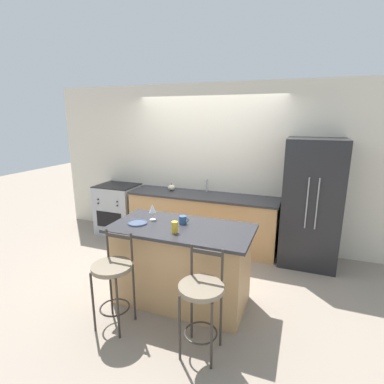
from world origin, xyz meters
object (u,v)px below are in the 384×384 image
object	(u,v)px
bar_stool_far	(201,298)
coffee_mug	(183,220)
pumpkin_decoration	(171,187)
bar_stool_near	(113,276)
oven_range	(119,209)
wine_glass	(152,209)
dinner_plate	(138,223)
tumbler_cup	(175,227)
refrigerator	(311,203)

from	to	relation	value
bar_stool_far	coffee_mug	size ratio (longest dim) A/B	8.57
coffee_mug	pumpkin_decoration	xyz separation A→B (m)	(-0.88, 1.60, -0.04)
bar_stool_near	pumpkin_decoration	bearing A→B (deg)	100.10
oven_range	bar_stool_far	xyz separation A→B (m)	(2.47, -2.31, 0.11)
wine_glass	bar_stool_near	bearing A→B (deg)	-95.05
dinner_plate	coffee_mug	distance (m)	0.53
bar_stool_near	tumbler_cup	bearing A→B (deg)	43.67
bar_stool_far	tumbler_cup	world-z (taller)	tumbler_cup
bar_stool_near	dinner_plate	world-z (taller)	bar_stool_near
dinner_plate	pumpkin_decoration	size ratio (longest dim) A/B	1.82
bar_stool_near	wine_glass	xyz separation A→B (m)	(0.07, 0.76, 0.51)
coffee_mug	pumpkin_decoration	bearing A→B (deg)	118.97
oven_range	wine_glass	world-z (taller)	wine_glass
oven_range	dinner_plate	size ratio (longest dim) A/B	4.05
bar_stool_near	tumbler_cup	world-z (taller)	tumbler_cup
refrigerator	wine_glass	distance (m)	2.34
bar_stool_near	pumpkin_decoration	distance (m)	2.43
bar_stool_far	pumpkin_decoration	bearing A→B (deg)	120.20
bar_stool_near	bar_stool_far	world-z (taller)	same
dinner_plate	wine_glass	distance (m)	0.25
wine_glass	tumbler_cup	bearing A→B (deg)	-34.38
refrigerator	coffee_mug	world-z (taller)	refrigerator
wine_glass	coffee_mug	distance (m)	0.41
tumbler_cup	pumpkin_decoration	world-z (taller)	tumbler_cup
refrigerator	oven_range	distance (m)	3.40
coffee_mug	dinner_plate	bearing A→B (deg)	-158.63
bar_stool_far	wine_glass	xyz separation A→B (m)	(-0.91, 0.79, 0.51)
oven_range	bar_stool_far	distance (m)	3.38
oven_range	bar_stool_near	world-z (taller)	bar_stool_near
refrigerator	oven_range	size ratio (longest dim) A/B	2.02
pumpkin_decoration	refrigerator	bearing A→B (deg)	-3.00
oven_range	tumbler_cup	bearing A→B (deg)	-42.30
dinner_plate	pumpkin_decoration	xyz separation A→B (m)	(-0.39, 1.79, -0.00)
oven_range	bar_stool_near	xyz separation A→B (m)	(1.49, -2.27, 0.11)
oven_range	dinner_plate	distance (m)	2.29
bar_stool_near	bar_stool_far	bearing A→B (deg)	-2.09
dinner_plate	bar_stool_far	bearing A→B (deg)	-31.04
bar_stool_far	pumpkin_decoration	xyz separation A→B (m)	(-1.40, 2.40, 0.38)
bar_stool_far	coffee_mug	world-z (taller)	coffee_mug
oven_range	dinner_plate	bearing A→B (deg)	-49.41
bar_stool_near	coffee_mug	world-z (taller)	coffee_mug
oven_range	tumbler_cup	xyz separation A→B (m)	(1.98, -1.80, 0.55)
bar_stool_near	pumpkin_decoration	world-z (taller)	pumpkin_decoration
bar_stool_near	coffee_mug	distance (m)	0.99
dinner_plate	tumbler_cup	xyz separation A→B (m)	(0.52, -0.10, 0.05)
wine_glass	bar_stool_far	bearing A→B (deg)	-41.20
coffee_mug	tumbler_cup	size ratio (longest dim) A/B	0.94
refrigerator	dinner_plate	xyz separation A→B (m)	(-1.91, -1.67, 0.02)
oven_range	bar_stool_near	size ratio (longest dim) A/B	0.91
coffee_mug	pumpkin_decoration	distance (m)	1.83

